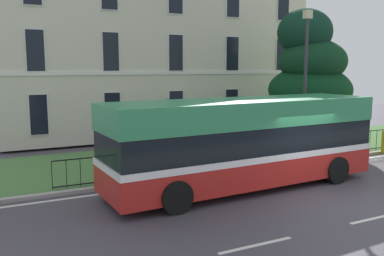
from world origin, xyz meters
The scene contains 6 objects.
ground_plane centered at (0.00, 1.20, -0.01)m, with size 60.00×56.00×0.18m.
georgian_townhouse centered at (0.07, 15.83, 6.34)m, with size 18.50×8.18×12.36m.
iron_verge_railing centered at (0.07, 4.40, 0.62)m, with size 15.43×0.04×0.97m.
evergreen_tree centered at (5.32, 7.06, 2.96)m, with size 4.49×4.30×6.95m.
single_decker_bus centered at (-1.68, 2.28, 1.58)m, with size 9.74×3.05×3.00m.
street_lamp_post centered at (3.36, 5.09, 3.80)m, with size 0.36×0.24×6.39m.
Camera 1 is at (-9.32, -9.25, 4.06)m, focal length 38.74 mm.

